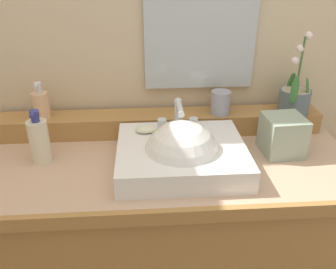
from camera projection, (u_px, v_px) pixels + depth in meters
wall_back at (154, 27)px, 1.36m from camera, size 3.13×0.20×2.45m
vanity_cabinet at (161, 251)px, 1.39m from camera, size 1.33×0.56×0.86m
back_ledge at (157, 123)px, 1.35m from camera, size 1.26×0.12×0.08m
sink_basin at (181, 156)px, 1.13m from camera, size 0.41×0.35×0.27m
soap_bar at (146, 129)px, 1.19m from camera, size 0.07×0.04×0.02m
potted_plant at (295, 97)px, 1.32m from camera, size 0.12×0.12×0.30m
soap_dispenser at (41, 104)px, 1.27m from camera, size 0.06×0.06×0.14m
tumbler_cup at (221, 103)px, 1.31m from camera, size 0.07×0.07×0.09m
lotion_bottle at (39, 140)px, 1.14m from camera, size 0.07×0.07×0.18m
tissue_box at (282, 135)px, 1.20m from camera, size 0.14×0.14×0.14m
mirror at (201, 14)px, 1.24m from camera, size 0.41×0.02×0.54m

